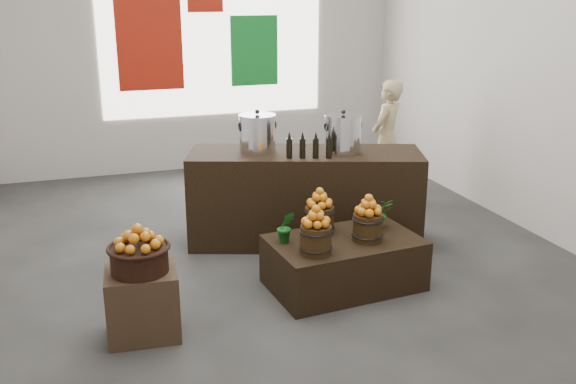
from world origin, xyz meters
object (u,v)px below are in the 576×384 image
object	(u,v)px
counter	(305,197)
shopper	(386,139)
display_table	(344,263)
stock_pot_center	(343,135)
crate	(143,304)
wicker_basket	(139,259)
stock_pot_left	(258,134)

from	to	relation	value
counter	shopper	world-z (taller)	shopper
display_table	stock_pot_center	bearing A→B (deg)	63.49
crate	counter	size ratio (longest dim) A/B	0.23
wicker_basket	stock_pot_left	size ratio (longest dim) A/B	1.17
counter	crate	bearing A→B (deg)	-122.88
crate	stock_pot_center	distance (m)	2.71
stock_pot_left	shopper	distance (m)	2.27
stock_pot_center	display_table	bearing A→B (deg)	-111.23
crate	shopper	world-z (taller)	shopper
stock_pot_left	shopper	xyz separation A→B (m)	(1.98, 1.03, -0.41)
stock_pot_left	shopper	size ratio (longest dim) A/B	0.25
crate	display_table	size ratio (longest dim) A/B	0.41
counter	stock_pot_center	distance (m)	0.77
display_table	crate	bearing A→B (deg)	-175.49
stock_pot_left	stock_pot_center	distance (m)	0.86
wicker_basket	shopper	size ratio (longest dim) A/B	0.29
crate	display_table	xyz separation A→B (m)	(1.80, 0.31, -0.04)
crate	display_table	world-z (taller)	crate
display_table	wicker_basket	bearing A→B (deg)	-175.49
stock_pot_center	shopper	distance (m)	1.80
counter	stock_pot_center	world-z (taller)	stock_pot_center
stock_pot_center	counter	bearing A→B (deg)	161.15
wicker_basket	display_table	distance (m)	1.87
wicker_basket	counter	distance (m)	2.34
counter	wicker_basket	bearing A→B (deg)	-122.88
stock_pot_left	stock_pot_center	world-z (taller)	same
wicker_basket	counter	xyz separation A→B (m)	(1.83, 1.45, -0.15)
wicker_basket	stock_pot_left	distance (m)	2.18
crate	stock_pot_left	size ratio (longest dim) A/B	1.46
crate	wicker_basket	distance (m)	0.37
display_table	stock_pot_center	distance (m)	1.43
shopper	stock_pot_center	bearing A→B (deg)	9.34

